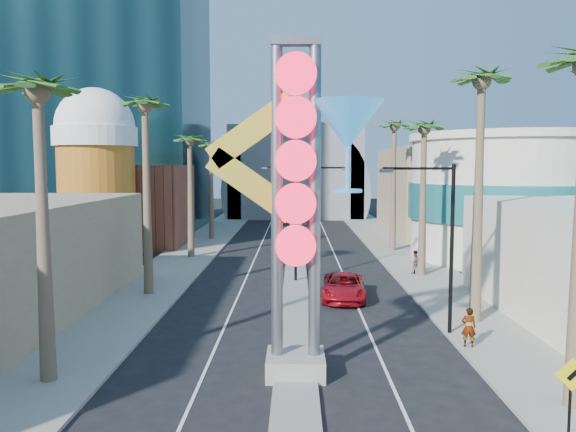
{
  "coord_description": "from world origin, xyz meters",
  "views": [
    {
      "loc": [
        -0.0,
        -17.7,
        7.9
      ],
      "look_at": [
        -0.5,
        18.53,
        4.68
      ],
      "focal_mm": 35.0,
      "sensor_mm": 36.0,
      "label": 1
    }
  ],
  "objects_px": {
    "red_pickup": "(344,287)",
    "pedestrian_b": "(415,262)",
    "neon_sign": "(318,182)",
    "pedestrian_a": "(469,327)"
  },
  "relations": [
    {
      "from": "red_pickup",
      "to": "pedestrian_b",
      "type": "bearing_deg",
      "value": 56.88
    },
    {
      "from": "neon_sign",
      "to": "pedestrian_b",
      "type": "height_order",
      "value": "neon_sign"
    },
    {
      "from": "neon_sign",
      "to": "pedestrian_a",
      "type": "height_order",
      "value": "neon_sign"
    },
    {
      "from": "neon_sign",
      "to": "pedestrian_b",
      "type": "xyz_separation_m",
      "value": [
        7.82,
        19.64,
        -6.32
      ]
    },
    {
      "from": "neon_sign",
      "to": "pedestrian_b",
      "type": "relative_size",
      "value": 7.48
    },
    {
      "from": "pedestrian_a",
      "to": "pedestrian_b",
      "type": "height_order",
      "value": "pedestrian_a"
    },
    {
      "from": "red_pickup",
      "to": "pedestrian_a",
      "type": "bearing_deg",
      "value": -58.81
    },
    {
      "from": "red_pickup",
      "to": "pedestrian_a",
      "type": "height_order",
      "value": "pedestrian_a"
    },
    {
      "from": "red_pickup",
      "to": "pedestrian_b",
      "type": "relative_size",
      "value": 3.23
    },
    {
      "from": "pedestrian_a",
      "to": "pedestrian_b",
      "type": "xyz_separation_m",
      "value": [
        1.2,
        16.63,
        -0.02
      ]
    }
  ]
}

